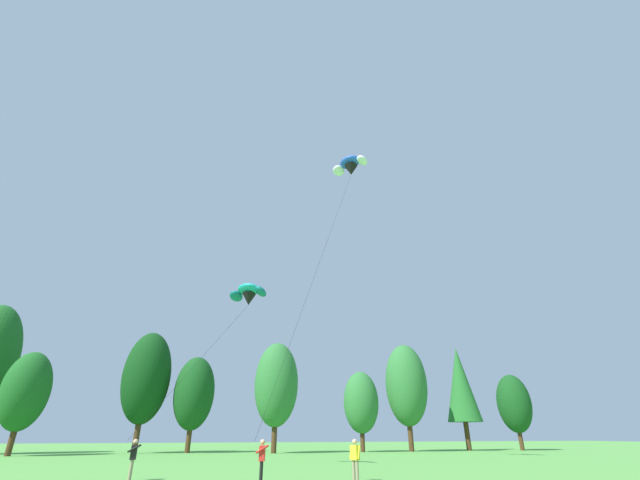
{
  "coord_description": "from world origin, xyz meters",
  "views": [
    {
      "loc": [
        -2.23,
        2.82,
        1.89
      ],
      "look_at": [
        2.92,
        20.71,
        10.65
      ],
      "focal_mm": 23.21,
      "sensor_mm": 36.0,
      "label": 1
    }
  ],
  "objects_px": {
    "parafoil_kite_high_teal": "(248,294)",
    "kite_flyer_far": "(355,456)",
    "kite_flyer_near": "(133,456)",
    "parafoil_kite_mid_blue_white": "(350,166)",
    "kite_flyer_mid": "(262,457)"
  },
  "relations": [
    {
      "from": "parafoil_kite_high_teal",
      "to": "kite_flyer_far",
      "type": "bearing_deg",
      "value": -65.83
    },
    {
      "from": "kite_flyer_near",
      "to": "parafoil_kite_mid_blue_white",
      "type": "xyz_separation_m",
      "value": [
        14.16,
        8.03,
        24.16
      ]
    },
    {
      "from": "kite_flyer_near",
      "to": "parafoil_kite_high_teal",
      "type": "xyz_separation_m",
      "value": [
        5.29,
        6.57,
        10.14
      ]
    },
    {
      "from": "kite_flyer_near",
      "to": "kite_flyer_far",
      "type": "bearing_deg",
      "value": -17.43
    },
    {
      "from": "kite_flyer_near",
      "to": "parafoil_kite_mid_blue_white",
      "type": "distance_m",
      "value": 29.13
    },
    {
      "from": "parafoil_kite_mid_blue_white",
      "to": "kite_flyer_mid",
      "type": "bearing_deg",
      "value": -129.26
    },
    {
      "from": "kite_flyer_far",
      "to": "parafoil_kite_mid_blue_white",
      "type": "distance_m",
      "value": 26.96
    },
    {
      "from": "kite_flyer_near",
      "to": "parafoil_kite_mid_blue_white",
      "type": "relative_size",
      "value": 0.07
    },
    {
      "from": "kite_flyer_far",
      "to": "kite_flyer_near",
      "type": "bearing_deg",
      "value": 162.57
    },
    {
      "from": "kite_flyer_near",
      "to": "kite_flyer_far",
      "type": "height_order",
      "value": "same"
    },
    {
      "from": "kite_flyer_far",
      "to": "parafoil_kite_high_teal",
      "type": "distance_m",
      "value": 14.61
    },
    {
      "from": "kite_flyer_mid",
      "to": "kite_flyer_far",
      "type": "height_order",
      "value": "same"
    },
    {
      "from": "parafoil_kite_mid_blue_white",
      "to": "kite_flyer_near",
      "type": "bearing_deg",
      "value": -150.43
    },
    {
      "from": "kite_flyer_far",
      "to": "parafoil_kite_high_teal",
      "type": "height_order",
      "value": "parafoil_kite_high_teal"
    },
    {
      "from": "kite_flyer_near",
      "to": "parafoil_kite_high_teal",
      "type": "bearing_deg",
      "value": 51.18
    }
  ]
}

